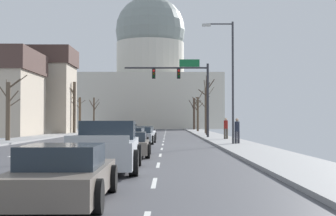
{
  "coord_description": "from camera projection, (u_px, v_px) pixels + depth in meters",
  "views": [
    {
      "loc": [
        3.87,
        -31.95,
        1.67
      ],
      "look_at": [
        4.06,
        33.87,
        3.39
      ],
      "focal_mm": 51.76,
      "sensor_mm": 36.0,
      "label": 1
    }
  ],
  "objects": [
    {
      "name": "ground",
      "position": [
        108.0,
        146.0,
        31.88
      ],
      "size": [
        20.0,
        180.0,
        0.2
      ],
      "color": "#49494E"
    },
    {
      "name": "signal_gantry",
      "position": [
        183.0,
        82.0,
        45.35
      ],
      "size": [
        7.91,
        0.41,
        7.29
      ],
      "color": "#28282D",
      "rests_on": "ground"
    },
    {
      "name": "street_lamp_right",
      "position": [
        227.0,
        72.0,
        32.29
      ],
      "size": [
        2.11,
        0.24,
        8.15
      ],
      "color": "#333338",
      "rests_on": "ground"
    },
    {
      "name": "capitol_building",
      "position": [
        149.0,
        75.0,
        105.24
      ],
      "size": [
        30.16,
        19.35,
        31.22
      ],
      "color": "beige",
      "rests_on": "ground"
    },
    {
      "name": "sedan_near_00",
      "position": [
        142.0,
        134.0,
        40.91
      ],
      "size": [
        2.17,
        4.69,
        1.21
      ],
      "color": "silver",
      "rests_on": "ground"
    },
    {
      "name": "sedan_near_01",
      "position": [
        140.0,
        136.0,
        35.08
      ],
      "size": [
        2.07,
        4.7,
        1.22
      ],
      "color": "#9EA3A8",
      "rests_on": "ground"
    },
    {
      "name": "sedan_near_02",
      "position": [
        129.0,
        139.0,
        29.13
      ],
      "size": [
        2.15,
        4.7,
        1.25
      ],
      "color": "black",
      "rests_on": "ground"
    },
    {
      "name": "sedan_near_03",
      "position": [
        126.0,
        145.0,
        22.62
      ],
      "size": [
        2.18,
        4.24,
        1.14
      ],
      "color": "#6B6056",
      "rests_on": "ground"
    },
    {
      "name": "pickup_truck_near_04",
      "position": [
        105.0,
        148.0,
        16.32
      ],
      "size": [
        2.37,
        5.49,
        1.67
      ],
      "color": "#ADB2B7",
      "rests_on": "ground"
    },
    {
      "name": "sedan_near_05",
      "position": [
        62.0,
        175.0,
        9.92
      ],
      "size": [
        2.0,
        4.36,
        1.18
      ],
      "color": "#6B6056",
      "rests_on": "ground"
    },
    {
      "name": "sedan_oncoming_00",
      "position": [
        115.0,
        131.0,
        51.76
      ],
      "size": [
        2.08,
        4.28,
        1.28
      ],
      "color": "silver",
      "rests_on": "ground"
    },
    {
      "name": "sedan_oncoming_01",
      "position": [
        125.0,
        129.0,
        62.84
      ],
      "size": [
        2.04,
        4.38,
        1.19
      ],
      "color": "black",
      "rests_on": "ground"
    },
    {
      "name": "sedan_oncoming_02",
      "position": [
        130.0,
        128.0,
        76.5
      ],
      "size": [
        2.02,
        4.56,
        1.14
      ],
      "color": "#9EA3A8",
      "rests_on": "ground"
    },
    {
      "name": "flank_building_00",
      "position": [
        40.0,
        98.0,
        76.64
      ],
      "size": [
        9.04,
        9.87,
        10.49
      ],
      "color": "#8C6656",
      "rests_on": "ground"
    },
    {
      "name": "flank_building_01",
      "position": [
        16.0,
        91.0,
        61.15
      ],
      "size": [
        14.37,
        6.87,
        10.82
      ],
      "color": "#B2A38E",
      "rests_on": "ground"
    },
    {
      "name": "bare_tree_00",
      "position": [
        204.0,
        109.0,
        58.5
      ],
      "size": [
        2.22,
        1.86,
        6.37
      ],
      "color": "brown",
      "rests_on": "ground"
    },
    {
      "name": "bare_tree_01",
      "position": [
        78.0,
        113.0,
        69.22
      ],
      "size": [
        2.28,
        1.57,
        5.28
      ],
      "color": "#4C3D2D",
      "rests_on": "ground"
    },
    {
      "name": "bare_tree_02",
      "position": [
        206.0,
        106.0,
        52.15
      ],
      "size": [
        1.77,
        2.5,
        6.52
      ],
      "color": "#423328",
      "rests_on": "ground"
    },
    {
      "name": "bare_tree_03",
      "position": [
        93.0,
        112.0,
        77.93
      ],
      "size": [
        1.86,
        1.55,
        5.26
      ],
      "color": "#4C3D2D",
      "rests_on": "ground"
    },
    {
      "name": "bare_tree_04",
      "position": [
        196.0,
        113.0,
        70.52
      ],
      "size": [
        1.72,
        2.36,
        5.93
      ],
      "color": "#4C3D2D",
      "rests_on": "ground"
    },
    {
      "name": "bare_tree_05",
      "position": [
        7.0,
        109.0,
        37.59
      ],
      "size": [
        2.18,
        1.71,
        5.17
      ],
      "color": "brown",
      "rests_on": "ground"
    },
    {
      "name": "bare_tree_06",
      "position": [
        193.0,
        113.0,
        84.74
      ],
      "size": [
        2.31,
        2.19,
        5.62
      ],
      "color": "#423328",
      "rests_on": "ground"
    },
    {
      "name": "bare_tree_07",
      "position": [
        73.0,
        106.0,
        61.01
      ],
      "size": [
        1.41,
        2.35,
        6.45
      ],
      "color": "brown",
      "rests_on": "ground"
    },
    {
      "name": "pedestrian_00",
      "position": [
        224.0,
        127.0,
        40.64
      ],
      "size": [
        0.35,
        0.34,
        1.77
      ],
      "color": "#4C4238",
      "rests_on": "ground"
    },
    {
      "name": "pedestrian_01",
      "position": [
        236.0,
        129.0,
        32.71
      ],
      "size": [
        0.35,
        0.34,
        1.69
      ],
      "color": "#33333D",
      "rests_on": "ground"
    }
  ]
}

